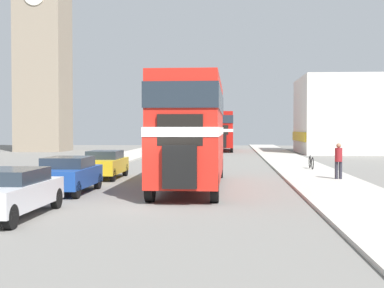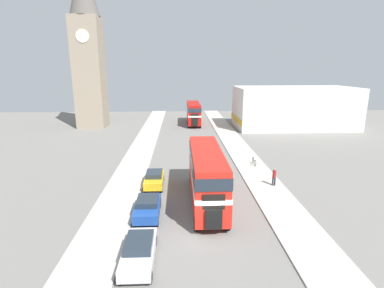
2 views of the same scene
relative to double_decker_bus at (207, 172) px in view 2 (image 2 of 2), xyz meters
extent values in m
plane|color=slate|center=(-0.75, -5.04, -2.65)|extent=(120.00, 120.00, 0.00)
cube|color=#B7B2A8|center=(6.00, -5.04, -2.59)|extent=(3.50, 120.00, 0.12)
cube|color=#B7B2A8|center=(-7.50, -5.04, -2.59)|extent=(3.50, 120.00, 0.12)
cube|color=red|center=(0.00, 0.02, -1.29)|extent=(2.49, 10.80, 1.76)
cube|color=white|center=(0.00, 0.02, -0.25)|extent=(2.51, 10.85, 0.32)
cube|color=red|center=(0.00, 0.02, 0.88)|extent=(2.44, 10.58, 1.92)
cube|color=#232D38|center=(0.00, 0.02, 0.97)|extent=(2.51, 10.69, 0.87)
cube|color=black|center=(0.00, -5.48, -1.38)|extent=(1.12, 0.20, 1.41)
cube|color=black|center=(0.00, -5.33, -0.18)|extent=(1.49, 0.12, 1.03)
cylinder|color=black|center=(-1.10, -4.57, -2.14)|extent=(0.28, 1.01, 1.01)
cylinder|color=black|center=(1.10, -4.57, -2.14)|extent=(0.28, 1.01, 1.01)
cylinder|color=black|center=(-1.10, 4.51, -2.14)|extent=(0.28, 1.01, 1.01)
cylinder|color=black|center=(1.10, 4.51, -2.14)|extent=(0.28, 1.01, 1.01)
cube|color=#B2140F|center=(0.65, 36.46, -1.34)|extent=(2.44, 10.25, 1.65)
cube|color=white|center=(0.65, 36.46, -0.37)|extent=(2.46, 10.30, 0.30)
cube|color=#B2140F|center=(0.65, 36.46, 0.68)|extent=(2.39, 10.04, 1.80)
cube|color=#232D38|center=(0.65, 36.46, 0.77)|extent=(2.46, 10.14, 0.81)
cube|color=black|center=(0.65, 31.24, -1.43)|extent=(1.10, 0.20, 1.32)
cube|color=black|center=(0.65, 31.38, -0.31)|extent=(1.46, 0.12, 0.96)
cylinder|color=black|center=(-0.43, 32.14, -2.14)|extent=(0.28, 1.01, 1.01)
cylinder|color=black|center=(1.73, 32.14, -2.14)|extent=(0.28, 1.01, 1.01)
cylinder|color=black|center=(-0.43, 40.68, -2.14)|extent=(0.28, 1.01, 1.01)
cylinder|color=black|center=(1.73, 40.68, -2.14)|extent=(0.28, 1.01, 1.01)
cube|color=silver|center=(-4.61, -7.98, -2.02)|extent=(1.77, 4.41, 0.68)
cube|color=#232D38|center=(-4.61, -7.80, -1.48)|extent=(1.56, 2.29, 0.39)
cylinder|color=black|center=(-5.40, -9.73, -2.33)|extent=(0.20, 0.64, 0.64)
cylinder|color=black|center=(-3.82, -9.73, -2.33)|extent=(0.20, 0.64, 0.64)
cylinder|color=black|center=(-5.40, -6.22, -2.33)|extent=(0.20, 0.64, 0.64)
cylinder|color=black|center=(-3.82, -6.22, -2.33)|extent=(0.20, 0.64, 0.64)
cube|color=#1E479E|center=(-4.68, -2.36, -2.01)|extent=(1.82, 3.99, 0.70)
cube|color=#232D38|center=(-4.68, -2.20, -1.45)|extent=(1.60, 2.07, 0.41)
cylinder|color=black|center=(-5.49, -3.91, -2.33)|extent=(0.20, 0.64, 0.64)
cylinder|color=black|center=(-3.87, -3.91, -2.33)|extent=(0.20, 0.64, 0.64)
cylinder|color=black|center=(-5.49, -0.81, -2.33)|extent=(0.20, 0.64, 0.64)
cylinder|color=black|center=(-3.87, -0.81, -2.33)|extent=(0.20, 0.64, 0.64)
cube|color=gold|center=(-4.66, 3.65, -2.01)|extent=(1.71, 3.91, 0.70)
cube|color=#232D38|center=(-4.66, 3.81, -1.46)|extent=(1.50, 2.03, 0.41)
cylinder|color=black|center=(-5.41, 2.15, -2.33)|extent=(0.20, 0.64, 0.64)
cylinder|color=black|center=(-3.91, 2.15, -2.33)|extent=(0.20, 0.64, 0.64)
cylinder|color=black|center=(-5.41, 5.16, -2.33)|extent=(0.20, 0.64, 0.64)
cylinder|color=black|center=(-3.91, 5.16, -2.33)|extent=(0.20, 0.64, 0.64)
cylinder|color=#282833|center=(6.63, 3.04, -2.12)|extent=(0.15, 0.15, 0.82)
cylinder|color=#282833|center=(6.82, 3.04, -2.12)|extent=(0.15, 0.15, 0.82)
cylinder|color=maroon|center=(6.73, 3.04, -1.39)|extent=(0.34, 0.34, 0.65)
sphere|color=#9E7051|center=(6.73, 3.04, -0.95)|extent=(0.22, 0.22, 0.22)
torus|color=black|center=(6.40, 8.92, -2.17)|extent=(0.05, 0.71, 0.71)
torus|color=black|center=(6.40, 9.97, -2.17)|extent=(0.05, 0.71, 0.71)
cylinder|color=black|center=(6.40, 9.45, -2.02)|extent=(0.04, 1.06, 0.34)
cylinder|color=black|center=(6.40, 9.82, -1.96)|extent=(0.04, 0.04, 0.43)
cube|color=gray|center=(-18.78, 34.48, 7.34)|extent=(5.02, 5.02, 19.98)
cylinder|color=silver|center=(-18.78, 31.92, 13.74)|extent=(2.26, 0.10, 2.26)
cube|color=silver|center=(19.36, 32.06, 1.15)|extent=(21.60, 10.58, 7.59)
cube|color=gold|center=(8.50, 32.06, -0.98)|extent=(0.12, 10.05, 0.91)
camera|label=1|loc=(1.65, -22.58, -0.12)|focal=50.00mm
camera|label=2|loc=(-2.19, -23.32, 8.33)|focal=28.00mm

